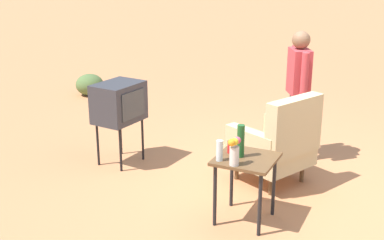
# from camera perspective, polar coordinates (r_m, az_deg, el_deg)

# --- Properties ---
(ground_plane) EXTENTS (60.00, 60.00, 0.00)m
(ground_plane) POSITION_cam_1_polar(r_m,az_deg,el_deg) (6.06, 10.45, -6.76)
(ground_plane) COLOR #C17A4C
(armchair) EXTENTS (1.02, 1.03, 1.06)m
(armchair) POSITION_cam_1_polar(r_m,az_deg,el_deg) (5.81, 9.53, -2.50)
(armchair) COLOR brown
(armchair) RESTS_ON ground
(side_table) EXTENTS (0.56, 0.56, 0.67)m
(side_table) POSITION_cam_1_polar(r_m,az_deg,el_deg) (4.95, 6.03, -5.27)
(side_table) COLOR black
(side_table) RESTS_ON ground
(tv_on_stand) EXTENTS (0.65, 0.51, 1.03)m
(tv_on_stand) POSITION_cam_1_polar(r_m,az_deg,el_deg) (6.30, -8.17, 1.91)
(tv_on_stand) COLOR black
(tv_on_stand) RESTS_ON ground
(person_standing) EXTENTS (0.51, 0.37, 1.64)m
(person_standing) POSITION_cam_1_polar(r_m,az_deg,el_deg) (6.47, 11.76, 3.57)
(person_standing) COLOR #2D3347
(person_standing) RESTS_ON ground
(soda_can_red) EXTENTS (0.07, 0.07, 0.12)m
(soda_can_red) POSITION_cam_1_polar(r_m,az_deg,el_deg) (4.99, 4.35, -3.01)
(soda_can_red) COLOR red
(soda_can_red) RESTS_ON side_table
(bottle_wine_green) EXTENTS (0.07, 0.07, 0.32)m
(bottle_wine_green) POSITION_cam_1_polar(r_m,az_deg,el_deg) (4.87, 5.46, -2.35)
(bottle_wine_green) COLOR #1E5623
(bottle_wine_green) RESTS_ON side_table
(bottle_short_clear) EXTENTS (0.06, 0.06, 0.20)m
(bottle_short_clear) POSITION_cam_1_polar(r_m,az_deg,el_deg) (4.78, 3.10, -3.43)
(bottle_short_clear) COLOR silver
(bottle_short_clear) RESTS_ON side_table
(flower_vase) EXTENTS (0.14, 0.10, 0.27)m
(flower_vase) POSITION_cam_1_polar(r_m,az_deg,el_deg) (4.67, 4.76, -3.36)
(flower_vase) COLOR silver
(flower_vase) RESTS_ON side_table
(shrub_far) EXTENTS (0.51, 0.51, 0.40)m
(shrub_far) POSITION_cam_1_polar(r_m,az_deg,el_deg) (9.71, -11.36, 3.90)
(shrub_far) COLOR #516B38
(shrub_far) RESTS_ON ground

